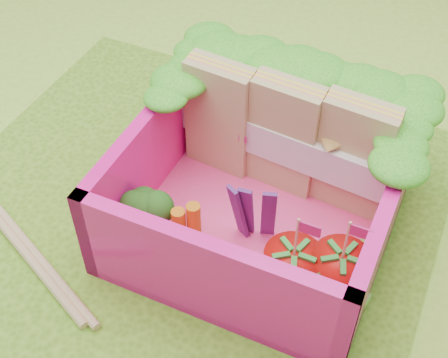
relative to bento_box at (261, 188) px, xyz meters
name	(u,v)px	position (x,y,z in m)	size (l,w,h in m)	color
ground	(179,220)	(-0.41, -0.13, -0.31)	(14.00, 14.00, 0.00)	#8FC638
placemat	(179,218)	(-0.41, -0.13, -0.29)	(2.60, 2.60, 0.03)	#5D8D20
bento_floor	(259,220)	(0.00, 0.00, -0.25)	(1.30, 1.30, 0.05)	#FF418B
bento_box	(261,188)	(0.00, 0.00, 0.00)	(1.30, 1.30, 0.55)	#FF1592
lettuce_ruffle	(301,79)	(0.00, 0.50, 0.33)	(1.43, 0.83, 0.11)	#1E8919
sandwich_stack	(286,136)	(0.00, 0.31, 0.09)	(1.18, 0.27, 0.65)	tan
broccoli	(152,205)	(-0.46, -0.29, -0.05)	(0.32, 0.32, 0.25)	#6CA14D
carrot_sticks	(187,227)	(-0.26, -0.31, -0.09)	(0.13, 0.11, 0.28)	orange
purple_wedges	(251,212)	(0.01, -0.14, -0.04)	(0.21, 0.09, 0.38)	#43195A
strawberry_left	(292,272)	(0.30, -0.36, -0.08)	(0.27, 0.27, 0.51)	red
strawberry_right	(339,275)	(0.50, -0.28, -0.08)	(0.27, 0.27, 0.51)	red
snap_peas	(322,271)	(0.41, -0.21, -0.20)	(0.58, 0.58, 0.05)	#5AB539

